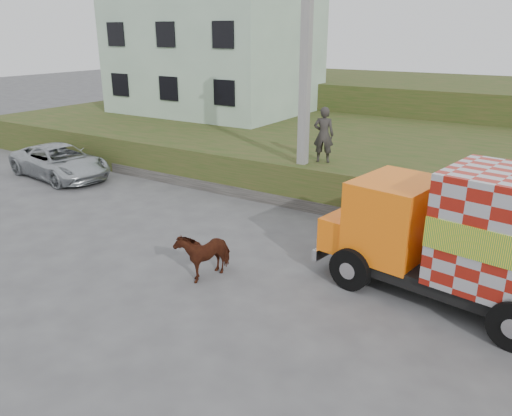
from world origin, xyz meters
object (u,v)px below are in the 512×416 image
Objects in this scene: cow at (204,253)px; suv at (60,162)px; pedestrian at (324,135)px; cargo_truck at (501,244)px; utility_pole at (305,88)px.

cow is 0.29× the size of suv.
pedestrian is at bearing 100.89° from cow.
pedestrian reaches higher than suv.
cow is 7.03m from pedestrian.
pedestrian is at bearing 152.09° from cargo_truck.
pedestrian is at bearing -67.88° from suv.
suv reaches higher than cow.
cargo_truck is 5.11× the size of cow.
utility_pole reaches higher than cow.
utility_pole reaches higher than suv.
suv is (-10.18, -2.37, -3.39)m from utility_pole.
cow is (-6.40, -1.92, -1.03)m from cargo_truck.
cow is at bearing -154.02° from cargo_truck.
cargo_truck is at bearing 124.93° from pedestrian.
cargo_truck is (6.89, -4.26, -2.44)m from utility_pole.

